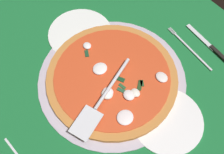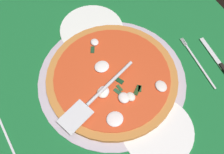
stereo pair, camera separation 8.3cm
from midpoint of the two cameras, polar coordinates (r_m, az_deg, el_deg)
The scene contains 8 objects.
ground_plane at distance 84.64cm, azimuth 1.22°, elevation -1.05°, with size 103.52×103.52×0.80cm, color #186530.
checker_pattern at distance 84.25cm, azimuth 1.22°, elevation -0.90°, with size 103.52×103.52×0.10cm.
pizza_pan at distance 83.87cm, azimuth 2.81°, elevation -0.74°, with size 45.71×45.71×0.93cm, color #B9AFC0.
dinner_plate_left at distance 94.68cm, azimuth -1.80°, elevation 9.75°, with size 21.79×21.79×1.00cm, color white.
dinner_plate_right at distance 79.10cm, azimuth 12.57°, elevation -11.25°, with size 20.51×20.51×1.00cm, color white.
pizza at distance 82.56cm, azimuth 2.88°, elevation -0.40°, with size 40.27×40.27×3.14cm.
pizza_server at distance 76.64cm, azimuth -0.56°, elevation -4.64°, with size 12.95×27.41×1.00cm.
place_setting_far at distance 93.67cm, azimuth 22.11°, elevation 2.42°, with size 22.24×15.34×1.40cm.
Camera 2 is at (36.84, -16.41, 74.25)cm, focal length 43.39 mm.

